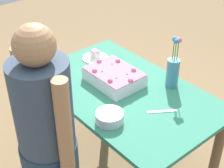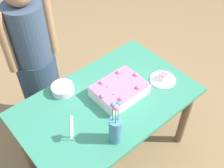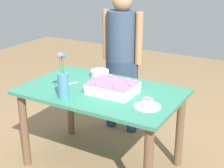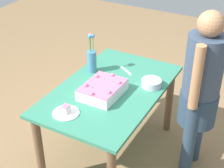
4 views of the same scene
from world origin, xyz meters
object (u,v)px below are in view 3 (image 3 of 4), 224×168
cake_knife (68,84)px  flower_vase (63,83)px  serving_plate_with_slice (147,105)px  person_standing (122,54)px  fruit_bowl (100,74)px  sheet_cake (113,88)px

cake_knife → flower_vase: size_ratio=0.51×
serving_plate_with_slice → flower_vase: (-0.66, -0.17, 0.11)m
flower_vase → person_standing: size_ratio=0.25×
serving_plate_with_slice → cake_knife: serving_plate_with_slice is taller
serving_plate_with_slice → fruit_bowl: size_ratio=1.20×
serving_plate_with_slice → fruit_bowl: (-0.68, 0.42, 0.01)m
flower_vase → fruit_bowl: bearing=92.1°
flower_vase → fruit_bowl: size_ratio=2.16×
cake_knife → person_standing: (0.15, 0.74, 0.12)m
person_standing → serving_plate_with_slice: bearing=38.6°
cake_knife → fruit_bowl: bearing=9.7°
serving_plate_with_slice → person_standing: person_standing is taller
cake_knife → flower_vase: 0.34m
serving_plate_with_slice → fruit_bowl: bearing=148.5°
sheet_cake → person_standing: person_standing is taller
serving_plate_with_slice → cake_knife: size_ratio=1.09×
cake_knife → sheet_cake: bearing=-54.5°
cake_knife → fruit_bowl: 0.35m
serving_plate_with_slice → cake_knife: bearing=172.9°
sheet_cake → cake_knife: (-0.45, -0.01, -0.05)m
serving_plate_with_slice → person_standing: (-0.67, 0.84, 0.10)m
fruit_bowl → person_standing: person_standing is taller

